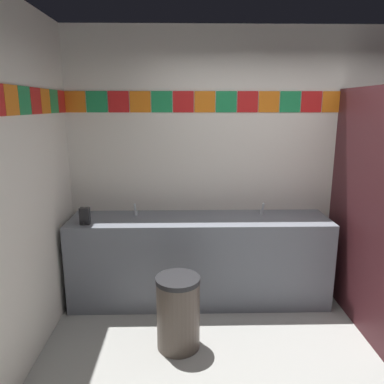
# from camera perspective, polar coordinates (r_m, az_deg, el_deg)

# --- Properties ---
(wall_back) EXTENTS (4.30, 0.09, 2.74)m
(wall_back) POSITION_cam_1_polar(r_m,az_deg,el_deg) (4.00, 12.72, 4.25)
(wall_back) COLOR silver
(wall_back) RESTS_ON ground_plane
(vanity_counter) EXTENTS (2.57, 0.57, 0.88)m
(vanity_counter) POSITION_cam_1_polar(r_m,az_deg,el_deg) (3.83, 1.14, -10.25)
(vanity_counter) COLOR slate
(vanity_counter) RESTS_ON ground_plane
(faucet_left) EXTENTS (0.04, 0.10, 0.14)m
(faucet_left) POSITION_cam_1_polar(r_m,az_deg,el_deg) (3.78, -8.69, -2.90)
(faucet_left) COLOR silver
(faucet_left) RESTS_ON vanity_counter
(faucet_right) EXTENTS (0.04, 0.10, 0.14)m
(faucet_right) POSITION_cam_1_polar(r_m,az_deg,el_deg) (3.83, 10.79, -2.76)
(faucet_right) COLOR silver
(faucet_right) RESTS_ON vanity_counter
(soap_dispenser) EXTENTS (0.09, 0.09, 0.16)m
(soap_dispenser) POSITION_cam_1_polar(r_m,az_deg,el_deg) (3.62, -16.21, -3.59)
(soap_dispenser) COLOR black
(soap_dispenser) RESTS_ON vanity_counter
(trash_bin) EXTENTS (0.36, 0.36, 0.62)m
(trash_bin) POSITION_cam_1_polar(r_m,az_deg,el_deg) (3.20, -2.15, -18.06)
(trash_bin) COLOR brown
(trash_bin) RESTS_ON ground_plane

